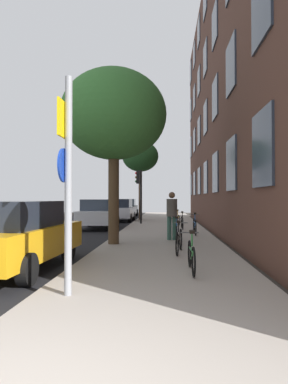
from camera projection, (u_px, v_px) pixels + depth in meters
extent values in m
plane|color=#332D28|center=(98.00, 230.00, 17.21)|extent=(41.80, 41.80, 0.00)
cube|color=black|center=(59.00, 230.00, 17.36)|extent=(7.00, 38.00, 0.01)
cube|color=#9E9389|center=(164.00, 229.00, 16.97)|extent=(4.20, 38.00, 0.12)
cube|color=#513328|center=(215.00, 89.00, 16.43)|extent=(0.50, 27.00, 14.44)
cube|color=#2D3847|center=(262.00, 148.00, 7.46)|extent=(0.06, 1.54, 1.78)
cube|color=#2D3847|center=(231.00, 164.00, 11.03)|extent=(0.06, 1.54, 1.78)
cube|color=#2D3847|center=(215.00, 173.00, 14.59)|extent=(0.06, 1.54, 1.78)
cube|color=#2D3847|center=(206.00, 178.00, 18.15)|extent=(0.06, 1.54, 1.78)
cube|color=#2D3847|center=(199.00, 181.00, 21.71)|extent=(0.06, 1.54, 1.78)
cube|color=#2D3847|center=(195.00, 183.00, 25.28)|extent=(0.06, 1.54, 1.78)
cube|color=#2D3847|center=(191.00, 185.00, 28.84)|extent=(0.06, 1.54, 1.78)
cube|color=#2D3847|center=(261.00, 4.00, 7.53)|extent=(0.06, 1.54, 1.78)
cube|color=#2D3847|center=(231.00, 66.00, 11.09)|extent=(0.06, 1.54, 1.78)
cube|color=#2D3847|center=(215.00, 98.00, 14.65)|extent=(0.06, 1.54, 1.78)
cube|color=#2D3847|center=(205.00, 118.00, 18.21)|extent=(0.06, 1.54, 1.78)
cube|color=#2D3847|center=(199.00, 131.00, 21.78)|extent=(0.06, 1.54, 1.78)
cube|color=#2D3847|center=(194.00, 141.00, 25.34)|extent=(0.06, 1.54, 1.78)
cube|color=#2D3847|center=(191.00, 148.00, 28.90)|extent=(0.06, 1.54, 1.78)
cube|color=#2D3847|center=(215.00, 25.00, 14.71)|extent=(0.06, 1.54, 1.78)
cube|color=#2D3847|center=(205.00, 59.00, 18.28)|extent=(0.06, 1.54, 1.78)
cube|color=#2D3847|center=(199.00, 81.00, 21.84)|extent=(0.06, 1.54, 1.78)
cube|color=#2D3847|center=(194.00, 98.00, 25.40)|extent=(0.06, 1.54, 1.78)
cube|color=#2D3847|center=(191.00, 110.00, 28.96)|extent=(0.06, 1.54, 1.78)
cube|color=#2D3847|center=(205.00, 0.00, 18.34)|extent=(0.06, 1.54, 1.78)
cube|color=#2D3847|center=(199.00, 32.00, 21.90)|extent=(0.06, 1.54, 1.78)
cube|color=#2D3847|center=(194.00, 55.00, 25.47)|extent=(0.06, 1.54, 1.78)
cube|color=#2D3847|center=(191.00, 73.00, 29.03)|extent=(0.06, 1.54, 1.78)
cylinder|color=gray|center=(68.00, 185.00, 5.32)|extent=(0.12, 0.12, 3.59)
cube|color=yellow|center=(64.00, 120.00, 5.34)|extent=(0.03, 0.60, 0.60)
cylinder|color=#14339E|center=(64.00, 165.00, 5.33)|extent=(0.03, 0.56, 0.56)
cylinder|color=black|center=(141.00, 197.00, 20.23)|extent=(0.12, 0.12, 3.34)
cube|color=black|center=(138.00, 177.00, 20.26)|extent=(0.20, 0.24, 0.80)
sphere|color=red|center=(136.00, 173.00, 20.28)|extent=(0.16, 0.16, 0.16)
sphere|color=#523707|center=(136.00, 177.00, 20.27)|extent=(0.16, 0.16, 0.16)
sphere|color=#083E11|center=(136.00, 181.00, 20.27)|extent=(0.16, 0.16, 0.16)
cylinder|color=#4C3823|center=(114.00, 195.00, 11.28)|extent=(0.37, 0.37, 3.39)
ellipsoid|color=#387533|center=(114.00, 115.00, 11.33)|extent=(3.68, 3.68, 3.13)
cylinder|color=brown|center=(140.00, 193.00, 23.82)|extent=(0.26, 0.26, 3.87)
ellipsoid|color=#235123|center=(140.00, 156.00, 23.87)|extent=(2.66, 2.66, 2.26)
torus|color=black|center=(190.00, 254.00, 7.44)|extent=(0.05, 0.61, 0.61)
torus|color=black|center=(194.00, 262.00, 6.48)|extent=(0.05, 0.61, 0.61)
cylinder|color=#267233|center=(191.00, 250.00, 6.96)|extent=(0.05, 0.81, 0.04)
cylinder|color=#267233|center=(192.00, 255.00, 6.72)|extent=(0.05, 0.49, 0.27)
cylinder|color=#267233|center=(192.00, 239.00, 6.83)|extent=(0.04, 0.04, 0.28)
cube|color=black|center=(192.00, 232.00, 6.83)|extent=(0.10, 0.24, 0.06)
cylinder|color=#4C4C4C|center=(189.00, 233.00, 7.45)|extent=(0.42, 0.03, 0.03)
torus|color=black|center=(181.00, 239.00, 9.89)|extent=(0.13, 0.65, 0.65)
torus|color=black|center=(177.00, 244.00, 8.84)|extent=(0.13, 0.65, 0.65)
cylinder|color=black|center=(179.00, 235.00, 9.37)|extent=(0.16, 0.91, 0.04)
cylinder|color=black|center=(178.00, 239.00, 9.11)|extent=(0.12, 0.55, 0.30)
cylinder|color=black|center=(178.00, 227.00, 9.22)|extent=(0.04, 0.04, 0.28)
cube|color=black|center=(178.00, 222.00, 9.22)|extent=(0.10, 0.24, 0.06)
cylinder|color=#4C4C4C|center=(181.00, 223.00, 9.90)|extent=(0.42, 0.09, 0.03)
torus|color=black|center=(177.00, 232.00, 12.28)|extent=(0.07, 0.63, 0.62)
torus|color=black|center=(177.00, 235.00, 11.24)|extent=(0.07, 0.63, 0.62)
cylinder|color=#194C99|center=(177.00, 228.00, 11.76)|extent=(0.08, 0.89, 0.04)
cylinder|color=#194C99|center=(177.00, 231.00, 11.50)|extent=(0.07, 0.54, 0.29)
cylinder|color=#194C99|center=(177.00, 222.00, 11.61)|extent=(0.04, 0.04, 0.28)
cube|color=black|center=(177.00, 218.00, 11.61)|extent=(0.10, 0.24, 0.06)
cylinder|color=#4C4C4C|center=(177.00, 219.00, 12.29)|extent=(0.42, 0.05, 0.03)
torus|color=black|center=(194.00, 226.00, 14.61)|extent=(0.05, 0.67, 0.67)
torus|color=black|center=(196.00, 228.00, 13.58)|extent=(0.05, 0.67, 0.67)
cylinder|color=#194C99|center=(195.00, 222.00, 14.10)|extent=(0.06, 0.87, 0.04)
cylinder|color=#194C99|center=(195.00, 225.00, 13.84)|extent=(0.05, 0.53, 0.29)
cylinder|color=#194C99|center=(195.00, 217.00, 13.95)|extent=(0.04, 0.04, 0.28)
cube|color=black|center=(195.00, 213.00, 13.95)|extent=(0.10, 0.24, 0.06)
cylinder|color=#4C4C4C|center=(194.00, 214.00, 14.62)|extent=(0.42, 0.04, 0.03)
torus|color=black|center=(182.00, 222.00, 17.04)|extent=(0.04, 0.62, 0.62)
torus|color=black|center=(183.00, 224.00, 16.00)|extent=(0.04, 0.62, 0.62)
cylinder|color=black|center=(182.00, 220.00, 16.52)|extent=(0.05, 0.88, 0.04)
cylinder|color=black|center=(182.00, 222.00, 16.26)|extent=(0.05, 0.53, 0.29)
cylinder|color=black|center=(182.00, 215.00, 16.37)|extent=(0.04, 0.04, 0.28)
cube|color=black|center=(182.00, 212.00, 16.37)|extent=(0.10, 0.24, 0.06)
cylinder|color=#4C4C4C|center=(182.00, 213.00, 17.05)|extent=(0.42, 0.03, 0.03)
torus|color=black|center=(176.00, 219.00, 19.40)|extent=(0.13, 0.63, 0.63)
torus|color=black|center=(179.00, 220.00, 18.45)|extent=(0.13, 0.63, 0.63)
cylinder|color=#C68C19|center=(177.00, 217.00, 18.93)|extent=(0.17, 0.81, 0.04)
cylinder|color=#C68C19|center=(178.00, 218.00, 18.69)|extent=(0.12, 0.50, 0.27)
cylinder|color=#C68C19|center=(178.00, 213.00, 18.79)|extent=(0.04, 0.04, 0.28)
cube|color=black|center=(178.00, 210.00, 18.79)|extent=(0.10, 0.24, 0.06)
cylinder|color=#4C4C4C|center=(176.00, 211.00, 19.41)|extent=(0.42, 0.09, 0.03)
cylinder|color=#33594C|center=(169.00, 228.00, 12.31)|extent=(0.17, 0.17, 0.89)
cylinder|color=#33594C|center=(175.00, 228.00, 12.30)|extent=(0.17, 0.17, 0.89)
cylinder|color=#4C4742|center=(172.00, 208.00, 12.32)|extent=(0.43, 0.43, 0.66)
sphere|color=brown|center=(172.00, 195.00, 12.33)|extent=(0.24, 0.24, 0.24)
cube|color=orange|center=(19.00, 242.00, 7.60)|extent=(1.89, 4.21, 0.70)
cube|color=#1E232D|center=(16.00, 214.00, 7.41)|extent=(1.53, 2.38, 0.60)
cylinder|color=black|center=(14.00, 248.00, 8.97)|extent=(0.22, 0.64, 0.64)
cylinder|color=black|center=(69.00, 248.00, 8.86)|extent=(0.22, 0.64, 0.64)
cylinder|color=black|center=(27.00, 270.00, 6.22)|extent=(0.22, 0.64, 0.64)
cube|color=silver|center=(99.00, 216.00, 18.06)|extent=(1.93, 4.12, 0.70)
cube|color=#2D3847|center=(98.00, 205.00, 17.87)|extent=(1.58, 2.32, 0.60)
cylinder|color=black|center=(90.00, 221.00, 19.41)|extent=(0.22, 0.64, 0.64)
cylinder|color=black|center=(117.00, 221.00, 19.30)|extent=(0.22, 0.64, 0.64)
cylinder|color=black|center=(78.00, 225.00, 16.82)|extent=(0.22, 0.64, 0.64)
cylinder|color=black|center=(109.00, 225.00, 16.70)|extent=(0.22, 0.64, 0.64)
cube|color=silver|center=(121.00, 212.00, 23.69)|extent=(1.76, 4.01, 0.70)
cube|color=#1E232D|center=(121.00, 203.00, 23.50)|extent=(1.48, 2.25, 0.60)
cylinder|color=black|center=(113.00, 216.00, 25.02)|extent=(0.22, 0.64, 0.64)
cylinder|color=black|center=(134.00, 216.00, 24.91)|extent=(0.22, 0.64, 0.64)
cylinder|color=black|center=(107.00, 218.00, 22.46)|extent=(0.22, 0.64, 0.64)
cylinder|color=black|center=(130.00, 218.00, 22.35)|extent=(0.22, 0.64, 0.64)
cube|color=black|center=(127.00, 209.00, 29.42)|extent=(1.87, 4.03, 0.70)
cube|color=#384756|center=(127.00, 202.00, 29.23)|extent=(1.53, 2.27, 0.60)
cylinder|color=black|center=(120.00, 213.00, 30.74)|extent=(0.22, 0.64, 0.64)
cylinder|color=black|center=(137.00, 213.00, 30.63)|extent=(0.22, 0.64, 0.64)
cylinder|color=black|center=(116.00, 214.00, 28.20)|extent=(0.22, 0.64, 0.64)
cylinder|color=black|center=(134.00, 214.00, 28.09)|extent=(0.22, 0.64, 0.64)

